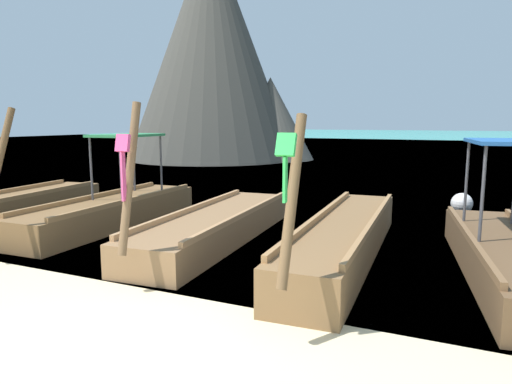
# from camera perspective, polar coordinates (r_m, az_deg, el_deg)

# --- Properties ---
(ground) EXTENTS (120.00, 120.00, 0.00)m
(ground) POSITION_cam_1_polar(r_m,az_deg,el_deg) (5.03, -21.69, -20.47)
(ground) COLOR beige
(sea_water) EXTENTS (120.00, 120.00, 0.00)m
(sea_water) POSITION_cam_1_polar(r_m,az_deg,el_deg) (65.30, 21.73, 6.03)
(sea_water) COLOR #2DB29E
(sea_water) RESTS_ON ground
(longtail_boat_red_ribbon) EXTENTS (1.38, 5.90, 2.64)m
(longtail_boat_red_ribbon) POSITION_cam_1_polar(r_m,az_deg,el_deg) (11.18, -17.35, -2.14)
(longtail_boat_red_ribbon) COLOR brown
(longtail_boat_red_ribbon) RESTS_ON ground
(longtail_boat_pink_ribbon) EXTENTS (1.70, 6.01, 2.68)m
(longtail_boat_pink_ribbon) POSITION_cam_1_polar(r_m,az_deg,el_deg) (9.43, -4.86, -4.22)
(longtail_boat_pink_ribbon) COLOR olive
(longtail_boat_pink_ribbon) RESTS_ON ground
(longtail_boat_green_ribbon) EXTENTS (1.38, 6.75, 2.49)m
(longtail_boat_green_ribbon) POSITION_cam_1_polar(r_m,az_deg,el_deg) (8.40, 10.85, -5.63)
(longtail_boat_green_ribbon) COLOR brown
(longtail_boat_green_ribbon) RESTS_ON ground
(longtail_boat_orange_ribbon) EXTENTS (1.89, 5.66, 2.50)m
(longtail_boat_orange_ribbon) POSITION_cam_1_polar(r_m,az_deg,el_deg) (8.17, 28.27, -6.81)
(longtail_boat_orange_ribbon) COLOR brown
(longtail_boat_orange_ribbon) RESTS_ON ground
(karst_rock) EXTENTS (11.58, 10.62, 13.95)m
(karst_rock) POSITION_cam_1_polar(r_m,az_deg,el_deg) (30.14, -4.87, 16.75)
(karst_rock) COLOR #47443D
(karst_rock) RESTS_ON ground
(mooring_buoy_near) EXTENTS (0.54, 0.54, 0.54)m
(mooring_buoy_near) POSITION_cam_1_polar(r_m,az_deg,el_deg) (13.20, 23.98, -1.29)
(mooring_buoy_near) COLOR white
(mooring_buoy_near) RESTS_ON sea_water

